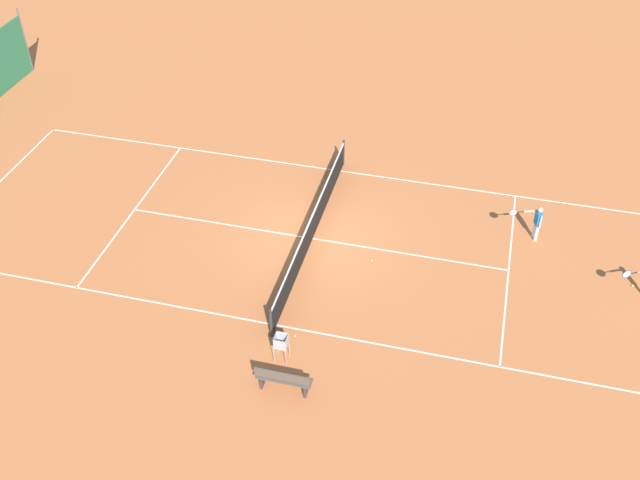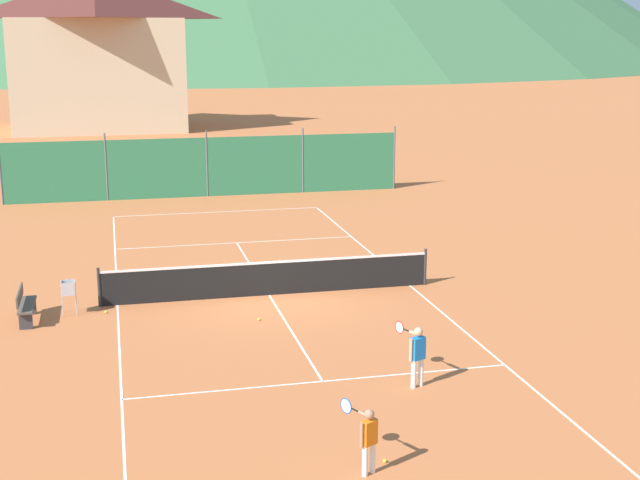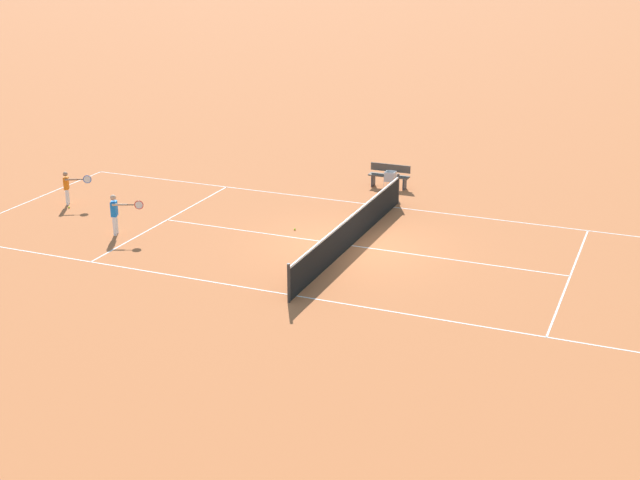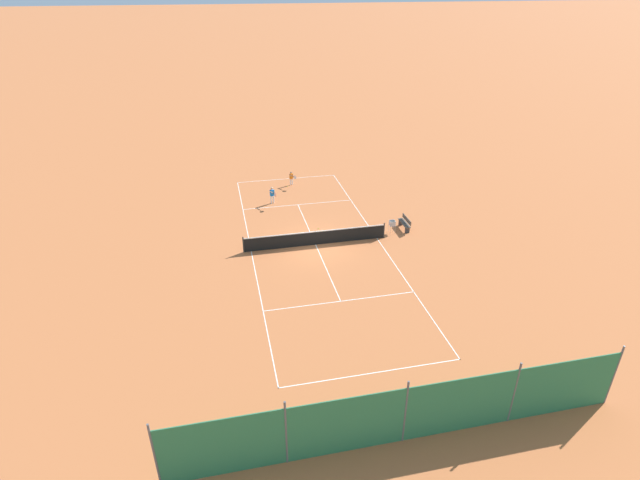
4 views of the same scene
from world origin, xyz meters
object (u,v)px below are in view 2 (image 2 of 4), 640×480
at_px(tennis_ball_by_net_left, 385,461).
at_px(alpine_chalet, 98,49).
at_px(player_far_baseline, 417,352).
at_px(tennis_ball_near_corner, 259,319).
at_px(ball_hopper, 68,290).
at_px(courtside_bench, 25,305).
at_px(tennis_net, 269,278).
at_px(tennis_ball_alley_left, 106,312).
at_px(player_near_baseline, 367,435).

height_order(tennis_ball_by_net_left, alpine_chalet, alpine_chalet).
bearing_deg(player_far_baseline, tennis_ball_by_net_left, -117.91).
distance_m(tennis_ball_near_corner, alpine_chalet, 47.69).
height_order(player_far_baseline, tennis_ball_near_corner, player_far_baseline).
bearing_deg(ball_hopper, courtside_bench, -160.71).
xyz_separation_m(tennis_net, tennis_ball_near_corner, (-0.64, -2.14, -0.47)).
height_order(player_far_baseline, tennis_ball_by_net_left, player_far_baseline).
bearing_deg(alpine_chalet, tennis_ball_alley_left, -89.71).
xyz_separation_m(ball_hopper, courtside_bench, (-1.04, -0.36, -0.20)).
distance_m(ball_hopper, alpine_chalet, 45.86).
height_order(tennis_ball_near_corner, ball_hopper, ball_hopper).
height_order(tennis_net, player_far_baseline, player_far_baseline).
relative_size(tennis_net, player_far_baseline, 7.17).
xyz_separation_m(player_far_baseline, tennis_ball_near_corner, (-2.45, 4.93, -0.71)).
bearing_deg(tennis_ball_near_corner, tennis_net, 73.34).
bearing_deg(tennis_ball_by_net_left, ball_hopper, 119.83).
xyz_separation_m(tennis_ball_near_corner, courtside_bench, (-5.70, 1.24, 0.42)).
relative_size(tennis_net, tennis_ball_near_corner, 139.09).
height_order(tennis_net, courtside_bench, tennis_net).
bearing_deg(tennis_ball_alley_left, tennis_ball_near_corner, -21.66).
bearing_deg(courtside_bench, tennis_ball_by_net_left, -54.70).
height_order(player_far_baseline, tennis_ball_alley_left, player_far_baseline).
xyz_separation_m(tennis_ball_near_corner, ball_hopper, (-4.67, 1.60, 0.62)).
bearing_deg(player_near_baseline, tennis_net, 88.90).
xyz_separation_m(tennis_ball_by_net_left, tennis_ball_near_corner, (-0.83, 7.99, 0.00)).
bearing_deg(player_near_baseline, tennis_ball_by_net_left, 34.49).
bearing_deg(tennis_net, courtside_bench, -171.95).
xyz_separation_m(tennis_net, player_near_baseline, (-0.20, -10.40, 0.17)).
bearing_deg(tennis_ball_by_net_left, tennis_ball_near_corner, 95.95).
relative_size(player_far_baseline, courtside_bench, 0.85).
xyz_separation_m(tennis_ball_alley_left, courtside_bench, (-1.94, -0.25, 0.42)).
relative_size(tennis_net, player_near_baseline, 8.00).
height_order(player_far_baseline, alpine_chalet, alpine_chalet).
relative_size(courtside_bench, alpine_chalet, 0.12).
bearing_deg(tennis_ball_by_net_left, courtside_bench, 125.30).
xyz_separation_m(tennis_ball_alley_left, tennis_ball_near_corner, (3.76, -1.49, 0.00)).
relative_size(tennis_ball_near_corner, alpine_chalet, 0.01).
height_order(player_near_baseline, tennis_ball_alley_left, player_near_baseline).
bearing_deg(alpine_chalet, player_near_baseline, -85.43).
height_order(tennis_ball_near_corner, alpine_chalet, alpine_chalet).
distance_m(player_far_baseline, tennis_ball_alley_left, 8.97).
bearing_deg(tennis_ball_near_corner, courtside_bench, 167.73).
xyz_separation_m(tennis_net, player_far_baseline, (1.81, -7.07, 0.25)).
height_order(tennis_ball_near_corner, courtside_bench, courtside_bench).
relative_size(tennis_ball_alley_left, tennis_ball_by_net_left, 1.00).
height_order(tennis_ball_alley_left, ball_hopper, ball_hopper).
distance_m(player_far_baseline, courtside_bench, 10.23).
bearing_deg(tennis_net, tennis_ball_near_corner, -106.66).
height_order(tennis_net, alpine_chalet, alpine_chalet).
relative_size(player_far_baseline, alpine_chalet, 0.10).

